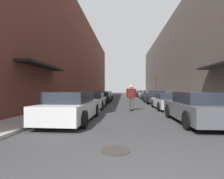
% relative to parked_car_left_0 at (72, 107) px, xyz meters
% --- Properties ---
extents(ground, '(102.80, 102.80, 0.00)m').
position_rel_parked_car_left_0_xyz_m(ground, '(2.76, 13.15, -0.66)').
color(ground, '#38383A').
extents(curb_strip_left, '(1.80, 46.73, 0.12)m').
position_rel_parked_car_left_0_xyz_m(curb_strip_left, '(-2.06, 17.82, -0.60)').
color(curb_strip_left, gray).
rests_on(curb_strip_left, ground).
extents(curb_strip_right, '(1.80, 46.73, 0.12)m').
position_rel_parked_car_left_0_xyz_m(curb_strip_right, '(7.58, 17.82, -0.60)').
color(curb_strip_right, gray).
rests_on(curb_strip_right, ground).
extents(building_row_left, '(4.90, 46.73, 11.68)m').
position_rel_parked_car_left_0_xyz_m(building_row_left, '(-4.96, 17.82, 5.18)').
color(building_row_left, brown).
rests_on(building_row_left, ground).
extents(building_row_right, '(4.90, 46.73, 10.90)m').
position_rel_parked_car_left_0_xyz_m(building_row_right, '(10.48, 17.82, 4.79)').
color(building_row_right, '#564C47').
rests_on(building_row_right, ground).
extents(parked_car_left_0, '(1.96, 4.63, 1.36)m').
position_rel_parked_car_left_0_xyz_m(parked_car_left_0, '(0.00, 0.00, 0.00)').
color(parked_car_left_0, silver).
rests_on(parked_car_left_0, ground).
extents(parked_car_left_1, '(1.98, 4.40, 1.20)m').
position_rel_parked_car_left_0_xyz_m(parked_car_left_1, '(-0.08, 5.84, -0.07)').
color(parked_car_left_1, silver).
rests_on(parked_car_left_1, ground).
extents(parked_car_left_2, '(1.99, 4.55, 1.19)m').
position_rel_parked_car_left_0_xyz_m(parked_car_left_2, '(-0.01, 11.32, -0.08)').
color(parked_car_left_2, black).
rests_on(parked_car_left_2, ground).
extents(parked_car_left_3, '(1.90, 3.96, 1.19)m').
position_rel_parked_car_left_0_xyz_m(parked_car_left_3, '(-0.13, 16.43, -0.08)').
color(parked_car_left_3, '#232326').
rests_on(parked_car_left_3, ground).
extents(parked_car_right_0, '(2.07, 4.35, 1.35)m').
position_rel_parked_car_left_0_xyz_m(parked_car_right_0, '(5.64, -0.05, -0.00)').
color(parked_car_right_0, '#515459').
rests_on(parked_car_right_0, ground).
extents(parked_car_right_1, '(1.91, 4.06, 1.17)m').
position_rel_parked_car_left_0_xyz_m(parked_car_right_1, '(5.61, 5.19, -0.09)').
color(parked_car_right_1, '#B7B7BC').
rests_on(parked_car_right_1, ground).
extents(parked_car_right_2, '(2.00, 4.02, 1.34)m').
position_rel_parked_car_left_0_xyz_m(parked_car_right_2, '(5.59, 10.54, -0.02)').
color(parked_car_right_2, '#232326').
rests_on(parked_car_right_2, ground).
extents(parked_car_right_3, '(1.87, 4.54, 1.31)m').
position_rel_parked_car_left_0_xyz_m(parked_car_right_3, '(5.69, 15.93, -0.03)').
color(parked_car_right_3, '#232326').
rests_on(parked_car_right_3, ground).
extents(parked_car_right_4, '(1.86, 4.46, 1.27)m').
position_rel_parked_car_left_0_xyz_m(parked_car_right_4, '(5.73, 21.16, -0.04)').
color(parked_car_right_4, '#B7B7BC').
rests_on(parked_car_right_4, ground).
extents(parked_car_right_5, '(1.93, 4.15, 1.16)m').
position_rel_parked_car_left_0_xyz_m(parked_car_right_5, '(5.67, 26.75, -0.09)').
color(parked_car_right_5, '#232326').
rests_on(parked_car_right_5, ground).
extents(skateboarder, '(0.68, 0.78, 1.78)m').
position_rel_parked_car_left_0_xyz_m(skateboarder, '(2.90, 4.22, 0.43)').
color(skateboarder, black).
rests_on(skateboarder, ground).
extents(manhole_cover, '(0.70, 0.70, 0.02)m').
position_rel_parked_car_left_0_xyz_m(manhole_cover, '(2.19, -3.67, -0.65)').
color(manhole_cover, '#332D28').
rests_on(manhole_cover, ground).
extents(traffic_light, '(0.16, 0.22, 3.39)m').
position_rel_parked_car_left_0_xyz_m(traffic_light, '(7.25, 18.75, 1.56)').
color(traffic_light, '#2D2D2D').
rests_on(traffic_light, curb_strip_right).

